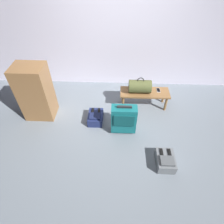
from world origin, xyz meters
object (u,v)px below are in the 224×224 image
(cell_phone, at_px, (158,90))
(backpack_grey, at_px, (165,161))
(suitcase_upright_teal, at_px, (124,119))
(bench, at_px, (145,94))
(duffel_bag_olive, at_px, (140,86))
(backpack_navy, at_px, (96,117))
(side_cabinet, at_px, (36,93))

(cell_phone, distance_m, backpack_grey, 1.51)
(suitcase_upright_teal, bearing_deg, bench, 59.97)
(duffel_bag_olive, distance_m, backpack_navy, 1.08)
(backpack_grey, bearing_deg, suitcase_upright_teal, 135.09)
(backpack_grey, relative_size, side_cabinet, 0.35)
(backpack_grey, height_order, backpack_navy, same)
(bench, distance_m, side_cabinet, 2.13)
(cell_phone, relative_size, side_cabinet, 0.13)
(suitcase_upright_teal, bearing_deg, backpack_navy, 155.52)
(side_cabinet, bearing_deg, duffel_bag_olive, 9.99)
(bench, distance_m, backpack_navy, 1.12)
(duffel_bag_olive, relative_size, cell_phone, 3.06)
(bench, relative_size, backpack_navy, 2.63)
(backpack_navy, bearing_deg, backpack_grey, -37.04)
(bench, bearing_deg, suitcase_upright_teal, -120.03)
(bench, bearing_deg, cell_phone, 12.04)
(bench, distance_m, suitcase_upright_teal, 0.87)
(bench, xyz_separation_m, suitcase_upright_teal, (-0.43, -0.75, 0.01))
(duffel_bag_olive, relative_size, side_cabinet, 0.40)
(cell_phone, bearing_deg, duffel_bag_olive, -171.42)
(suitcase_upright_teal, relative_size, backpack_navy, 1.66)
(duffel_bag_olive, relative_size, backpack_navy, 1.16)
(cell_phone, bearing_deg, suitcase_upright_teal, -131.40)
(bench, relative_size, side_cabinet, 0.91)
(bench, bearing_deg, backpack_grey, -80.59)
(backpack_grey, height_order, side_cabinet, side_cabinet)
(backpack_grey, bearing_deg, backpack_navy, 142.96)
(cell_phone, xyz_separation_m, backpack_grey, (-0.05, -1.48, -0.28))
(side_cabinet, bearing_deg, suitcase_upright_teal, -13.69)
(backpack_navy, bearing_deg, side_cabinet, 171.99)
(suitcase_upright_teal, bearing_deg, duffel_bag_olive, 67.06)
(bench, xyz_separation_m, cell_phone, (0.28, 0.06, 0.06))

